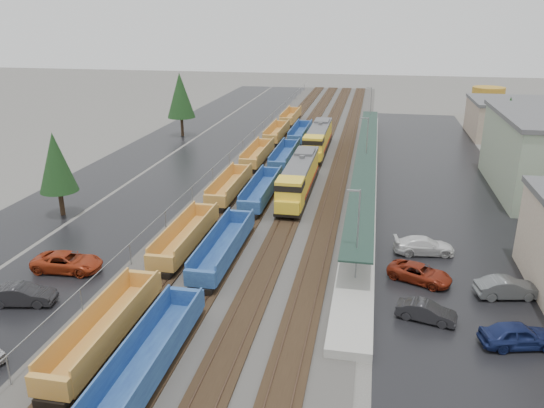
% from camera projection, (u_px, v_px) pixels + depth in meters
% --- Properties ---
extents(ballast_strip, '(20.00, 160.00, 0.08)m').
position_uv_depth(ballast_strip, '(304.00, 156.00, 80.74)').
color(ballast_strip, '#302D2B').
rests_on(ballast_strip, ground).
extents(trackbed, '(14.60, 160.00, 0.22)m').
position_uv_depth(trackbed, '(304.00, 155.00, 80.70)').
color(trackbed, black).
rests_on(trackbed, ground).
extents(west_parking_lot, '(10.00, 160.00, 0.02)m').
position_uv_depth(west_parking_lot, '(209.00, 151.00, 83.41)').
color(west_parking_lot, black).
rests_on(west_parking_lot, ground).
extents(west_road, '(9.00, 160.00, 0.02)m').
position_uv_depth(west_road, '(149.00, 148.00, 85.19)').
color(west_road, black).
rests_on(west_road, ground).
extents(east_commuter_lot, '(16.00, 100.00, 0.02)m').
position_uv_depth(east_commuter_lot, '(440.00, 182.00, 68.12)').
color(east_commuter_lot, black).
rests_on(east_commuter_lot, ground).
extents(station_platform, '(3.00, 80.00, 8.00)m').
position_uv_depth(station_platform, '(365.00, 173.00, 69.57)').
color(station_platform, '#9E9B93').
rests_on(station_platform, ground).
extents(chainlink_fence, '(0.08, 160.04, 2.02)m').
position_uv_depth(chainlink_fence, '(240.00, 145.00, 80.45)').
color(chainlink_fence, gray).
rests_on(chainlink_fence, ground).
extents(distant_hills, '(301.00, 140.00, 25.20)m').
position_uv_depth(distant_hills, '(465.00, 69.00, 212.11)').
color(distant_hills, '#53624C').
rests_on(distant_hills, ground).
extents(tree_west_near, '(3.96, 3.96, 9.00)m').
position_uv_depth(tree_west_near, '(56.00, 162.00, 54.96)').
color(tree_west_near, '#332316').
rests_on(tree_west_near, ground).
extents(tree_west_far, '(4.84, 4.84, 11.00)m').
position_uv_depth(tree_west_far, '(180.00, 95.00, 91.69)').
color(tree_west_far, '#332316').
rests_on(tree_west_far, ground).
extents(tree_east, '(4.40, 4.40, 10.00)m').
position_uv_depth(tree_east, '(507.00, 123.00, 71.74)').
color(tree_east, '#332316').
rests_on(tree_east, ground).
extents(locomotive_lead, '(2.83, 18.67, 4.23)m').
position_uv_depth(locomotive_lead, '(299.00, 178.00, 61.80)').
color(locomotive_lead, black).
rests_on(locomotive_lead, ground).
extents(locomotive_trail, '(2.83, 18.67, 4.23)m').
position_uv_depth(locomotive_trail, '(318.00, 139.00, 81.21)').
color(locomotive_trail, black).
rests_on(locomotive_trail, ground).
extents(well_string_yellow, '(2.51, 105.03, 2.22)m').
position_uv_depth(well_string_yellow, '(230.00, 187.00, 62.50)').
color(well_string_yellow, gold).
rests_on(well_string_yellow, ground).
extents(well_string_blue, '(2.50, 94.07, 2.22)m').
position_uv_depth(well_string_blue, '(245.00, 215.00, 53.60)').
color(well_string_blue, navy).
rests_on(well_string_blue, ground).
extents(storage_tank, '(6.46, 6.46, 6.46)m').
position_uv_depth(storage_tank, '(487.00, 103.00, 108.53)').
color(storage_tank, '#B58224').
rests_on(storage_tank, ground).
extents(parked_car_west_b, '(2.51, 4.94, 1.55)m').
position_uv_depth(parked_car_west_b, '(23.00, 295.00, 39.07)').
color(parked_car_west_b, black).
rests_on(parked_car_west_b, ground).
extents(parked_car_west_c, '(2.97, 5.90, 1.60)m').
position_uv_depth(parked_car_west_c, '(68.00, 262.00, 44.21)').
color(parked_car_west_c, '#9B2F13').
rests_on(parked_car_west_c, ground).
extents(parked_car_east_a, '(2.38, 4.36, 1.36)m').
position_uv_depth(parked_car_east_a, '(426.00, 312.00, 37.03)').
color(parked_car_east_a, black).
rests_on(parked_car_east_a, ground).
extents(parked_car_east_b, '(4.20, 5.57, 1.41)m').
position_uv_depth(parked_car_east_b, '(420.00, 273.00, 42.49)').
color(parked_car_east_b, maroon).
rests_on(parked_car_east_b, ground).
extents(parked_car_east_c, '(2.92, 5.58, 1.55)m').
position_uv_depth(parked_car_east_c, '(424.00, 246.00, 47.40)').
color(parked_car_east_c, silver).
rests_on(parked_car_east_c, ground).
extents(parked_car_east_d, '(3.03, 5.16, 1.65)m').
position_uv_depth(parked_car_east_d, '(518.00, 335.00, 34.07)').
color(parked_car_east_d, '#151F4E').
rests_on(parked_car_east_d, ground).
extents(parked_car_east_e, '(2.60, 4.98, 1.56)m').
position_uv_depth(parked_car_east_e, '(507.00, 288.00, 40.05)').
color(parked_car_east_e, '#505355').
rests_on(parked_car_east_e, ground).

